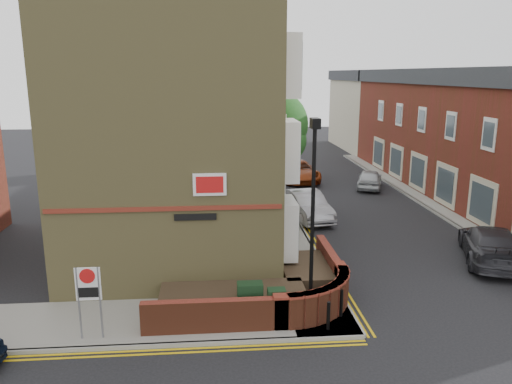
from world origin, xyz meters
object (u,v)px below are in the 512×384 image
at_px(zone_sign, 88,290).
at_px(silver_car_near, 307,205).
at_px(utility_cabinet_large, 250,301).
at_px(lamppost, 312,220).

distance_m(zone_sign, silver_car_near, 14.83).
bearing_deg(utility_cabinet_large, silver_car_near, 70.88).
bearing_deg(utility_cabinet_large, lamppost, -3.01).
relative_size(lamppost, silver_car_near, 1.38).
bearing_deg(zone_sign, silver_car_near, 54.49).
xyz_separation_m(utility_cabinet_large, zone_sign, (-4.70, -0.80, 0.92)).
xyz_separation_m(lamppost, silver_car_near, (2.00, 11.35, -2.59)).
height_order(utility_cabinet_large, zone_sign, zone_sign).
xyz_separation_m(utility_cabinet_large, silver_car_near, (3.90, 11.25, 0.03)).
bearing_deg(silver_car_near, zone_sign, -135.60).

